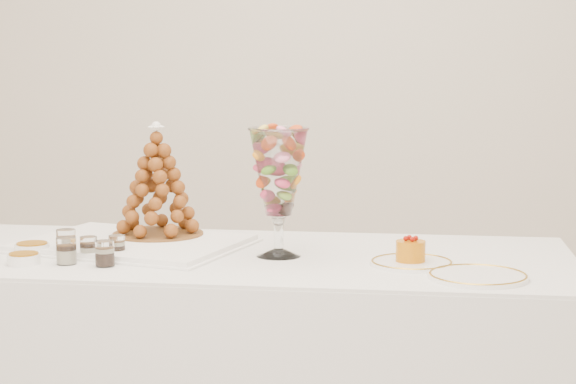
# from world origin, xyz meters

# --- Properties ---
(buffet_table) EXTENTS (2.02, 0.81, 0.77)m
(buffet_table) POSITION_xyz_m (-0.07, 0.17, 0.38)
(buffet_table) COLOR white
(buffet_table) RESTS_ON ground
(lace_tray) EXTENTS (0.72, 0.61, 0.02)m
(lace_tray) POSITION_xyz_m (-0.38, 0.23, 0.78)
(lace_tray) COLOR white
(lace_tray) RESTS_ON buffet_table
(macaron_vase) EXTENTS (0.17, 0.17, 0.37)m
(macaron_vase) POSITION_xyz_m (0.08, 0.15, 1.01)
(macaron_vase) COLOR white
(macaron_vase) RESTS_ON buffet_table
(cake_plate) EXTENTS (0.23, 0.23, 0.01)m
(cake_plate) POSITION_xyz_m (0.46, 0.08, 0.77)
(cake_plate) COLOR white
(cake_plate) RESTS_ON buffet_table
(spare_plate) EXTENTS (0.26, 0.26, 0.01)m
(spare_plate) POSITION_xyz_m (0.64, -0.06, 0.77)
(spare_plate) COLOR white
(spare_plate) RESTS_ON buffet_table
(verrine_a) EXTENTS (0.07, 0.07, 0.08)m
(verrine_a) POSITION_xyz_m (-0.54, 0.08, 0.80)
(verrine_a) COLOR white
(verrine_a) RESTS_ON buffet_table
(verrine_b) EXTENTS (0.05, 0.05, 0.07)m
(verrine_b) POSITION_xyz_m (-0.45, 0.03, 0.80)
(verrine_b) COLOR white
(verrine_b) RESTS_ON buffet_table
(verrine_c) EXTENTS (0.05, 0.05, 0.06)m
(verrine_c) POSITION_xyz_m (-0.38, 0.07, 0.80)
(verrine_c) COLOR white
(verrine_c) RESTS_ON buffet_table
(verrine_d) EXTENTS (0.06, 0.06, 0.07)m
(verrine_d) POSITION_xyz_m (-0.49, -0.04, 0.80)
(verrine_d) COLOR white
(verrine_d) RESTS_ON buffet_table
(verrine_e) EXTENTS (0.07, 0.07, 0.07)m
(verrine_e) POSITION_xyz_m (-0.37, -0.05, 0.80)
(verrine_e) COLOR white
(verrine_e) RESTS_ON buffet_table
(ramekin_back) EXTENTS (0.10, 0.10, 0.03)m
(ramekin_back) POSITION_xyz_m (-0.64, 0.08, 0.78)
(ramekin_back) COLOR white
(ramekin_back) RESTS_ON buffet_table
(ramekin_front) EXTENTS (0.09, 0.09, 0.03)m
(ramekin_front) POSITION_xyz_m (-0.61, -0.06, 0.78)
(ramekin_front) COLOR white
(ramekin_front) RESTS_ON buffet_table
(croquembouche) EXTENTS (0.30, 0.30, 0.35)m
(croquembouche) POSITION_xyz_m (-0.33, 0.34, 0.96)
(croquembouche) COLOR brown
(croquembouche) RESTS_ON lace_tray
(mousse_cake) EXTENTS (0.08, 0.08, 0.07)m
(mousse_cake) POSITION_xyz_m (0.46, 0.08, 0.81)
(mousse_cake) COLOR #C76E09
(mousse_cake) RESTS_ON cake_plate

